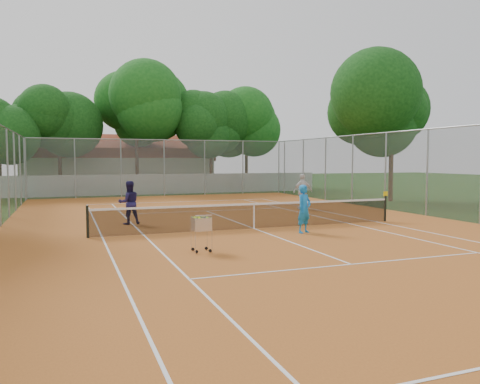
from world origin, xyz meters
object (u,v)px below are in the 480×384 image
object	(u,v)px
player_far_left	(129,203)
ball_hopper	(201,233)
player_far_right	(303,191)
clubhouse	(118,164)
player_near	(304,209)
tennis_net	(254,216)

from	to	relation	value
player_far_left	ball_hopper	bearing A→B (deg)	94.30
player_far_left	player_far_right	world-z (taller)	player_far_right
clubhouse	ball_hopper	bearing A→B (deg)	-91.84
player_near	player_far_right	world-z (taller)	player_far_right
player_far_right	tennis_net	bearing A→B (deg)	47.78
player_far_left	ball_hopper	size ratio (longest dim) A/B	1.62
ball_hopper	tennis_net	bearing A→B (deg)	53.91
player_far_left	ball_hopper	xyz separation A→B (m)	(1.19, -6.43, -0.33)
tennis_net	player_far_left	distance (m)	5.11
clubhouse	player_near	distance (m)	30.75
tennis_net	player_near	bearing A→B (deg)	-50.38
player_far_left	player_far_right	size ratio (longest dim) A/B	0.94
player_near	ball_hopper	world-z (taller)	player_near
clubhouse	player_far_right	world-z (taller)	clubhouse
player_far_left	clubhouse	bearing A→B (deg)	-101.04
ball_hopper	clubhouse	bearing A→B (deg)	92.40
tennis_net	player_near	world-z (taller)	player_near
clubhouse	player_far_right	distance (m)	24.54
player_near	ball_hopper	size ratio (longest dim) A/B	1.59
ball_hopper	player_far_right	bearing A→B (deg)	52.79
tennis_net	player_far_left	xyz separation A→B (m)	(-4.24, 2.84, 0.38)
tennis_net	player_near	xyz separation A→B (m)	(1.28, -1.55, 0.36)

